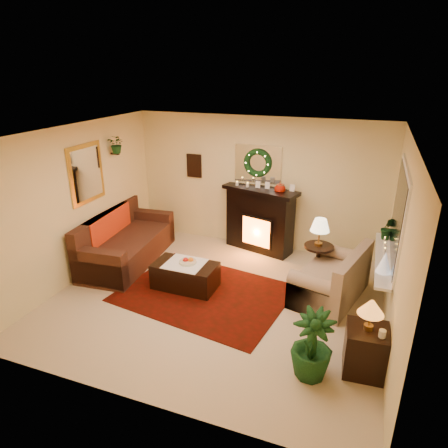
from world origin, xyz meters
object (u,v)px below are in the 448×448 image
(sofa, at_px, (128,240))
(loveseat, at_px, (331,273))
(coffee_table, at_px, (185,276))
(fireplace, at_px, (260,223))
(side_table_round, at_px, (317,262))
(end_table_square, at_px, (365,352))

(sofa, height_order, loveseat, sofa)
(sofa, relative_size, coffee_table, 2.11)
(fireplace, height_order, coffee_table, fireplace)
(side_table_round, relative_size, end_table_square, 1.07)
(loveseat, bearing_deg, sofa, -164.41)
(side_table_round, distance_m, end_table_square, 2.25)
(sofa, distance_m, loveseat, 3.71)
(side_table_round, height_order, coffee_table, side_table_round)
(fireplace, distance_m, loveseat, 2.05)
(coffee_table, bearing_deg, side_table_round, 28.05)
(coffee_table, bearing_deg, loveseat, 14.31)
(sofa, xyz_separation_m, coffee_table, (1.43, -0.52, -0.22))
(fireplace, bearing_deg, end_table_square, -38.54)
(sofa, xyz_separation_m, end_table_square, (4.30, -1.55, -0.16))
(loveseat, relative_size, side_table_round, 2.26)
(sofa, distance_m, side_table_round, 3.48)
(fireplace, height_order, end_table_square, fireplace)
(side_table_round, bearing_deg, coffee_table, -152.58)
(sofa, height_order, side_table_round, sofa)
(loveseat, height_order, end_table_square, loveseat)
(loveseat, bearing_deg, fireplace, 154.08)
(fireplace, bearing_deg, coffee_table, -95.92)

